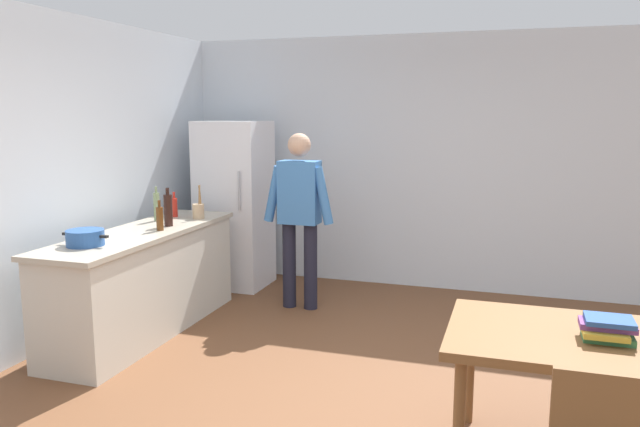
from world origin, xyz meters
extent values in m
plane|color=brown|center=(0.00, 0.00, 0.00)|extent=(14.00, 14.00, 0.00)
cube|color=silver|center=(0.00, 3.00, 1.35)|extent=(6.40, 0.12, 2.70)
cube|color=silver|center=(-2.60, 0.20, 1.35)|extent=(0.12, 5.60, 2.70)
cube|color=beige|center=(-2.00, 0.80, 0.43)|extent=(0.60, 2.12, 0.86)
cube|color=#B2A893|center=(-2.00, 0.80, 0.88)|extent=(0.64, 2.20, 0.04)
cube|color=white|center=(-1.90, 2.40, 0.90)|extent=(0.70, 0.64, 1.80)
cylinder|color=#B2B2B7|center=(-1.68, 2.06, 1.10)|extent=(0.02, 0.02, 0.40)
cylinder|color=#1E1E2D|center=(-1.06, 1.85, 0.42)|extent=(0.13, 0.13, 0.84)
cylinder|color=#1E1E2D|center=(-0.84, 1.85, 0.42)|extent=(0.13, 0.13, 0.84)
cube|color=#3D75B7|center=(-0.95, 1.85, 1.14)|extent=(0.38, 0.22, 0.60)
sphere|color=tan|center=(-0.95, 1.85, 1.59)|extent=(0.22, 0.22, 0.22)
cylinder|color=#3D75B7|center=(-1.20, 1.81, 1.12)|extent=(0.20, 0.09, 0.55)
cylinder|color=#3D75B7|center=(-0.70, 1.81, 1.12)|extent=(0.20, 0.09, 0.55)
cube|color=brown|center=(1.40, -0.30, 0.72)|extent=(1.40, 0.90, 0.05)
cylinder|color=brown|center=(0.80, -0.65, 0.35)|extent=(0.06, 0.06, 0.70)
cylinder|color=brown|center=(0.80, 0.05, 0.35)|extent=(0.06, 0.06, 0.70)
cube|color=brown|center=(1.40, -1.16, 0.70)|extent=(0.42, 0.04, 0.42)
cylinder|color=#285193|center=(-2.06, 0.16, 0.96)|extent=(0.28, 0.28, 0.12)
cube|color=black|center=(-2.23, 0.16, 0.98)|extent=(0.06, 0.03, 0.02)
cube|color=black|center=(-1.89, 0.16, 0.98)|extent=(0.06, 0.03, 0.02)
cylinder|color=tan|center=(-1.83, 1.48, 0.97)|extent=(0.11, 0.11, 0.14)
cylinder|color=olive|center=(-1.81, 1.48, 1.11)|extent=(0.02, 0.05, 0.22)
cylinder|color=olive|center=(-1.81, 1.47, 1.11)|extent=(0.02, 0.04, 0.22)
cylinder|color=black|center=(-1.89, 1.06, 1.04)|extent=(0.08, 0.08, 0.28)
cylinder|color=black|center=(-1.89, 1.06, 1.21)|extent=(0.03, 0.03, 0.06)
cylinder|color=gray|center=(-2.14, 1.26, 1.03)|extent=(0.06, 0.06, 0.26)
cylinder|color=gray|center=(-2.14, 1.26, 1.19)|extent=(0.02, 0.02, 0.06)
cylinder|color=#B22319|center=(-2.10, 1.50, 0.99)|extent=(0.06, 0.06, 0.18)
cylinder|color=#B22319|center=(-2.10, 1.50, 1.11)|extent=(0.02, 0.02, 0.06)
cylinder|color=#5B3314|center=(-1.85, 0.86, 1.00)|extent=(0.06, 0.06, 0.20)
cylinder|color=#5B3314|center=(-1.85, 0.86, 1.13)|extent=(0.02, 0.02, 0.06)
cube|color=#387A47|center=(1.50, -0.33, 0.77)|extent=(0.24, 0.17, 0.03)
cube|color=gold|center=(1.48, -0.36, 0.80)|extent=(0.21, 0.19, 0.03)
cube|color=#753D7F|center=(1.49, -0.33, 0.83)|extent=(0.27, 0.15, 0.03)
cube|color=#284C8E|center=(1.50, -0.33, 0.86)|extent=(0.23, 0.19, 0.03)
camera|label=1|loc=(1.02, -3.61, 1.90)|focal=34.50mm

